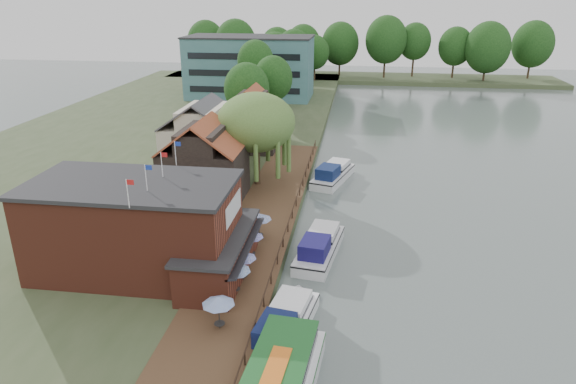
{
  "coord_description": "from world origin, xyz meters",
  "views": [
    {
      "loc": [
        0.56,
        -34.56,
        21.32
      ],
      "look_at": [
        -6.0,
        12.0,
        3.0
      ],
      "focal_mm": 32.0,
      "sensor_mm": 36.0,
      "label": 1
    }
  ],
  "objects_px": {
    "cottage_b": "(204,134)",
    "cruiser_1": "(320,243)",
    "pub": "(160,228)",
    "hotel_block": "(250,67)",
    "cottage_a": "(204,160)",
    "swan": "(300,384)",
    "cottage_c": "(252,119)",
    "umbrella_1": "(235,279)",
    "umbrella_4": "(259,226)",
    "umbrella_2": "(243,266)",
    "cruiser_2": "(333,172)",
    "umbrella_3": "(251,244)",
    "cruiser_0": "(284,321)",
    "willow": "(256,140)"
  },
  "relations": [
    {
      "from": "pub",
      "to": "umbrella_2",
      "type": "xyz_separation_m",
      "value": [
        6.51,
        -0.72,
        -2.36
      ]
    },
    {
      "from": "pub",
      "to": "hotel_block",
      "type": "height_order",
      "value": "hotel_block"
    },
    {
      "from": "umbrella_3",
      "to": "cruiser_1",
      "type": "relative_size",
      "value": 0.24
    },
    {
      "from": "umbrella_2",
      "to": "cottage_c",
      "type": "bearing_deg",
      "value": 100.62
    },
    {
      "from": "cottage_a",
      "to": "umbrella_3",
      "type": "relative_size",
      "value": 3.62
    },
    {
      "from": "cottage_a",
      "to": "swan",
      "type": "xyz_separation_m",
      "value": [
        12.95,
        -25.15,
        -5.03
      ]
    },
    {
      "from": "umbrella_1",
      "to": "cruiser_0",
      "type": "xyz_separation_m",
      "value": [
        3.98,
        -2.91,
        -1.13
      ]
    },
    {
      "from": "umbrella_3",
      "to": "cruiser_2",
      "type": "distance_m",
      "value": 22.85
    },
    {
      "from": "willow",
      "to": "cruiser_1",
      "type": "xyz_separation_m",
      "value": [
        8.24,
        -14.07,
        -5.02
      ]
    },
    {
      "from": "hotel_block",
      "to": "swan",
      "type": "relative_size",
      "value": 57.73
    },
    {
      "from": "cottage_c",
      "to": "umbrella_1",
      "type": "height_order",
      "value": "cottage_c"
    },
    {
      "from": "cottage_c",
      "to": "cruiser_1",
      "type": "distance_m",
      "value": 30.7
    },
    {
      "from": "hotel_block",
      "to": "umbrella_2",
      "type": "bearing_deg",
      "value": -78.56
    },
    {
      "from": "cottage_c",
      "to": "cottage_b",
      "type": "bearing_deg",
      "value": -113.96
    },
    {
      "from": "umbrella_1",
      "to": "umbrella_4",
      "type": "xyz_separation_m",
      "value": [
        0.0,
        9.0,
        0.0
      ]
    },
    {
      "from": "umbrella_2",
      "to": "cruiser_2",
      "type": "height_order",
      "value": "umbrella_2"
    },
    {
      "from": "umbrella_1",
      "to": "umbrella_4",
      "type": "bearing_deg",
      "value": 89.97
    },
    {
      "from": "umbrella_3",
      "to": "cruiser_2",
      "type": "relative_size",
      "value": 0.24
    },
    {
      "from": "hotel_block",
      "to": "cruiser_1",
      "type": "bearing_deg",
      "value": -73.12
    },
    {
      "from": "umbrella_2",
      "to": "swan",
      "type": "relative_size",
      "value": 5.4
    },
    {
      "from": "cottage_a",
      "to": "umbrella_4",
      "type": "relative_size",
      "value": 3.62
    },
    {
      "from": "cruiser_1",
      "to": "cottage_b",
      "type": "bearing_deg",
      "value": 137.68
    },
    {
      "from": "cottage_a",
      "to": "swan",
      "type": "distance_m",
      "value": 28.73
    },
    {
      "from": "cruiser_0",
      "to": "cruiser_2",
      "type": "distance_m",
      "value": 30.59
    },
    {
      "from": "umbrella_1",
      "to": "cruiser_1",
      "type": "xyz_separation_m",
      "value": [
        5.37,
        8.55,
        -1.09
      ]
    },
    {
      "from": "umbrella_1",
      "to": "cottage_c",
      "type": "bearing_deg",
      "value": 99.87
    },
    {
      "from": "cottage_a",
      "to": "umbrella_4",
      "type": "distance_m",
      "value": 11.72
    },
    {
      "from": "cruiser_2",
      "to": "cottage_a",
      "type": "bearing_deg",
      "value": -125.91
    },
    {
      "from": "umbrella_4",
      "to": "cruiser_0",
      "type": "xyz_separation_m",
      "value": [
        3.97,
        -11.92,
        -1.13
      ]
    },
    {
      "from": "umbrella_3",
      "to": "cruiser_0",
      "type": "xyz_separation_m",
      "value": [
        3.95,
        -8.38,
        -1.13
      ]
    },
    {
      "from": "hotel_block",
      "to": "cruiser_1",
      "type": "height_order",
      "value": "hotel_block"
    },
    {
      "from": "cottage_c",
      "to": "umbrella_3",
      "type": "bearing_deg",
      "value": -78.39
    },
    {
      "from": "willow",
      "to": "umbrella_3",
      "type": "height_order",
      "value": "willow"
    },
    {
      "from": "cruiser_2",
      "to": "swan",
      "type": "relative_size",
      "value": 22.47
    },
    {
      "from": "cruiser_0",
      "to": "umbrella_2",
      "type": "bearing_deg",
      "value": 138.08
    },
    {
      "from": "cottage_b",
      "to": "hotel_block",
      "type": "bearing_deg",
      "value": 94.97
    },
    {
      "from": "cottage_b",
      "to": "cruiser_1",
      "type": "bearing_deg",
      "value": -50.46
    },
    {
      "from": "hotel_block",
      "to": "umbrella_3",
      "type": "height_order",
      "value": "hotel_block"
    },
    {
      "from": "pub",
      "to": "cruiser_2",
      "type": "bearing_deg",
      "value": 64.76
    },
    {
      "from": "cottage_c",
      "to": "hotel_block",
      "type": "bearing_deg",
      "value": 102.2
    },
    {
      "from": "umbrella_1",
      "to": "umbrella_4",
      "type": "height_order",
      "value": "same"
    },
    {
      "from": "cottage_a",
      "to": "cruiser_2",
      "type": "height_order",
      "value": "cottage_a"
    },
    {
      "from": "umbrella_1",
      "to": "pub",
      "type": "bearing_deg",
      "value": 157.65
    },
    {
      "from": "hotel_block",
      "to": "cottage_c",
      "type": "bearing_deg",
      "value": -77.8
    },
    {
      "from": "cruiser_1",
      "to": "cottage_a",
      "type": "bearing_deg",
      "value": 152.69
    },
    {
      "from": "swan",
      "to": "umbrella_2",
      "type": "bearing_deg",
      "value": 119.99
    },
    {
      "from": "cottage_c",
      "to": "willow",
      "type": "height_order",
      "value": "willow"
    },
    {
      "from": "umbrella_4",
      "to": "cruiser_1",
      "type": "relative_size",
      "value": 0.24
    },
    {
      "from": "umbrella_2",
      "to": "cruiser_2",
      "type": "relative_size",
      "value": 0.24
    },
    {
      "from": "hotel_block",
      "to": "swan",
      "type": "bearing_deg",
      "value": -76.19
    }
  ]
}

